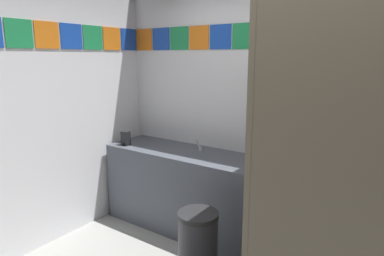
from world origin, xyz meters
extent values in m
cube|color=silver|center=(0.00, 1.48, 1.44)|extent=(3.90, 0.08, 2.87)
cube|color=orange|center=(-1.82, 1.43, 2.03)|extent=(0.24, 0.01, 0.24)
cube|color=#1947B7|center=(-1.56, 1.43, 2.03)|extent=(0.24, 0.01, 0.24)
cube|color=#1E8C4C|center=(-1.30, 1.43, 2.03)|extent=(0.24, 0.01, 0.24)
cube|color=orange|center=(-1.04, 1.43, 2.03)|extent=(0.24, 0.01, 0.24)
cube|color=#1947B7|center=(-0.78, 1.43, 2.03)|extent=(0.24, 0.01, 0.24)
cube|color=#1E8C4C|center=(-0.52, 1.43, 2.03)|extent=(0.24, 0.01, 0.24)
cube|color=orange|center=(-0.26, 1.43, 2.03)|extent=(0.24, 0.01, 0.24)
cube|color=#1947B7|center=(0.00, 1.43, 2.03)|extent=(0.24, 0.01, 0.24)
cube|color=#1E8C4C|center=(0.26, 1.43, 2.03)|extent=(0.24, 0.01, 0.24)
cube|color=orange|center=(0.52, 1.43, 2.03)|extent=(0.24, 0.01, 0.24)
cube|color=silver|center=(-1.99, 0.00, 1.44)|extent=(0.08, 2.88, 2.87)
cube|color=#1E8C4C|center=(-1.94, 0.00, 2.03)|extent=(0.01, 0.24, 0.24)
cube|color=orange|center=(-1.94, 0.26, 2.03)|extent=(0.01, 0.24, 0.24)
cube|color=#1947B7|center=(-1.94, 0.52, 2.03)|extent=(0.01, 0.24, 0.24)
cube|color=#1E8C4C|center=(-1.94, 0.78, 2.03)|extent=(0.01, 0.24, 0.24)
cube|color=orange|center=(-1.94, 1.05, 2.03)|extent=(0.01, 0.24, 0.24)
cube|color=#1947B7|center=(-1.94, 1.31, 2.03)|extent=(0.01, 0.24, 0.24)
cube|color=#4C515B|center=(-0.89, 1.14, 0.43)|extent=(2.01, 0.59, 0.86)
cube|color=#4C515B|center=(-0.89, 1.42, 0.82)|extent=(2.01, 0.03, 0.08)
cylinder|color=silver|center=(-0.89, 1.11, 0.81)|extent=(0.34, 0.34, 0.10)
cylinder|color=silver|center=(-0.89, 1.25, 0.89)|extent=(0.04, 0.04, 0.05)
cylinder|color=silver|center=(-0.89, 1.20, 0.96)|extent=(0.02, 0.06, 0.09)
cube|color=black|center=(-1.71, 0.96, 0.94)|extent=(0.09, 0.07, 0.16)
cylinder|color=black|center=(-1.71, 0.92, 0.88)|extent=(0.02, 0.02, 0.03)
cube|color=#726651|center=(0.23, 0.73, 1.12)|extent=(0.04, 1.42, 2.24)
cube|color=#726651|center=(0.68, 0.04, 1.12)|extent=(0.90, 0.04, 2.06)
cylinder|color=silver|center=(0.25, 0.04, 1.23)|extent=(0.02, 0.02, 0.10)
torus|color=white|center=(0.70, 0.98, 0.42)|extent=(0.39, 0.39, 0.05)
cube|color=white|center=(0.70, 1.19, 0.57)|extent=(0.34, 0.17, 0.34)
cylinder|color=#333338|center=(-0.40, 0.47, 0.28)|extent=(0.33, 0.33, 0.57)
cylinder|color=#262628|center=(-0.40, 0.47, 0.59)|extent=(0.33, 0.33, 0.04)
camera|label=1|loc=(0.98, -1.60, 1.84)|focal=31.34mm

